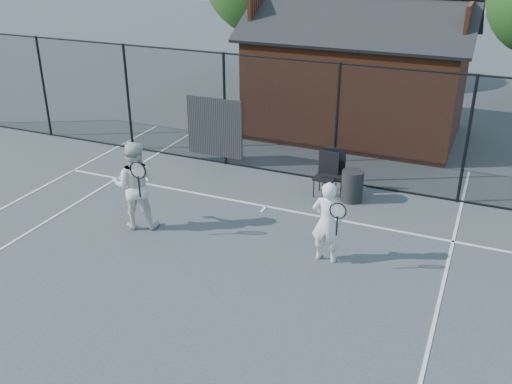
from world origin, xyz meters
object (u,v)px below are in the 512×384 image
at_px(player_back, 135,185).
at_px(waste_bin, 352,186).
at_px(chair_right, 325,176).
at_px(player_front, 327,222).
at_px(chair_left, 333,173).
at_px(clubhouse, 357,81).

height_order(player_back, waste_bin, player_back).
distance_m(chair_right, waste_bin, 0.67).
bearing_deg(player_front, chair_right, 107.30).
bearing_deg(waste_bin, chair_right, 180.00).
relative_size(chair_left, chair_right, 1.03).
xyz_separation_m(player_back, chair_left, (3.35, 3.23, -0.42)).
distance_m(clubhouse, player_front, 7.86).
distance_m(player_front, chair_right, 2.94).
bearing_deg(player_back, waste_bin, 38.17).
relative_size(player_front, player_back, 0.85).
distance_m(clubhouse, player_back, 8.39).
bearing_deg(player_back, chair_right, 43.41).
relative_size(chair_left, waste_bin, 1.43).
height_order(clubhouse, chair_right, clubhouse).
xyz_separation_m(player_front, waste_bin, (-0.22, 2.79, -0.44)).
xyz_separation_m(player_front, chair_left, (-0.73, 2.99, -0.28)).
height_order(chair_left, chair_right, chair_left).
bearing_deg(chair_right, waste_bin, 2.73).
bearing_deg(player_front, chair_left, 103.77).
bearing_deg(player_front, player_back, -176.59).
relative_size(clubhouse, waste_bin, 8.80).
bearing_deg(chair_right, chair_left, 57.27).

